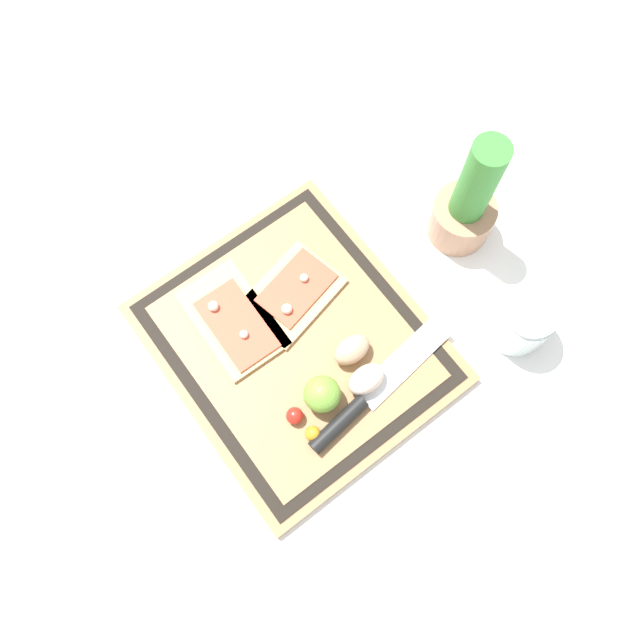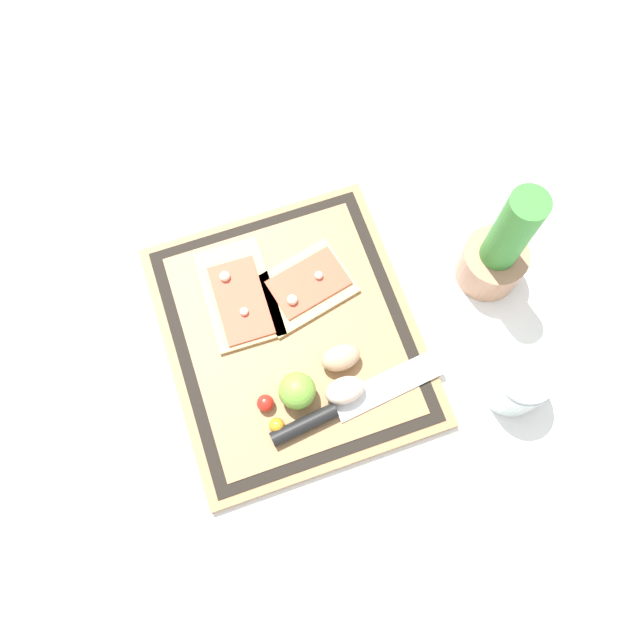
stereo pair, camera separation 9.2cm
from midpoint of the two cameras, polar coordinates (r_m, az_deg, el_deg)
name	(u,v)px [view 1 (the left image)]	position (r m, az deg, el deg)	size (l,w,h in m)	color
ground_plane	(296,345)	(0.95, -4.97, -2.67)	(6.00, 6.00, 0.00)	white
cutting_board	(295,343)	(0.94, -5.02, -2.53)	(0.42, 0.37, 0.02)	#997047
pizza_slice_near	(233,320)	(0.95, -10.68, -0.43)	(0.17, 0.11, 0.02)	tan
pizza_slice_far	(293,293)	(0.96, -5.23, 2.07)	(0.13, 0.17, 0.02)	tan
knife	(359,405)	(0.90, 0.66, -8.23)	(0.06, 0.27, 0.02)	silver
egg_brown	(352,350)	(0.91, 0.07, -3.15)	(0.04, 0.06, 0.04)	tan
egg_pink	(366,379)	(0.90, 1.36, -5.88)	(0.04, 0.06, 0.04)	beige
lime	(322,394)	(0.89, -2.77, -7.23)	(0.05, 0.05, 0.05)	#70A838
cherry_tomato_red	(295,416)	(0.90, -5.28, -9.16)	(0.02, 0.02, 0.02)	red
cherry_tomato_yellow	(313,434)	(0.89, -3.63, -10.78)	(0.02, 0.02, 0.02)	orange
herb_pot	(466,204)	(0.97, 10.55, 9.99)	(0.10, 0.10, 0.23)	#AD7A5B
sauce_jar	(521,322)	(0.95, 15.35, -0.56)	(0.09, 0.09, 0.09)	silver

